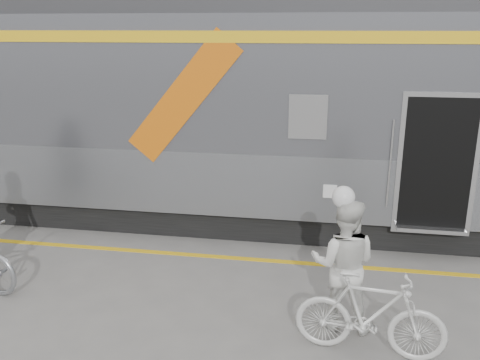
# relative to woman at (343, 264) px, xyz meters

# --- Properties ---
(ground) EXTENTS (90.00, 90.00, 0.00)m
(ground) POSITION_rel_woman_xyz_m (-1.93, -0.49, -0.84)
(ground) COLOR slate
(ground) RESTS_ON ground
(train) EXTENTS (24.00, 3.17, 4.10)m
(train) POSITION_rel_woman_xyz_m (-0.76, 3.70, 1.22)
(train) COLOR black
(train) RESTS_ON ground
(safety_strip) EXTENTS (24.00, 0.12, 0.01)m
(safety_strip) POSITION_rel_woman_xyz_m (-1.93, 1.66, -0.83)
(safety_strip) COLOR yellow
(safety_strip) RESTS_ON ground
(woman) EXTENTS (0.87, 0.71, 1.67)m
(woman) POSITION_rel_woman_xyz_m (0.00, 0.00, 0.00)
(woman) COLOR silver
(woman) RESTS_ON ground
(bicycle_right) EXTENTS (1.73, 0.65, 1.01)m
(bicycle_right) POSITION_rel_woman_xyz_m (0.30, -0.55, -0.33)
(bicycle_right) COLOR silver
(bicycle_right) RESTS_ON ground
(helmet_woman) EXTENTS (0.27, 0.27, 0.27)m
(helmet_woman) POSITION_rel_woman_xyz_m (0.00, 0.00, 0.97)
(helmet_woman) COLOR white
(helmet_woman) RESTS_ON woman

